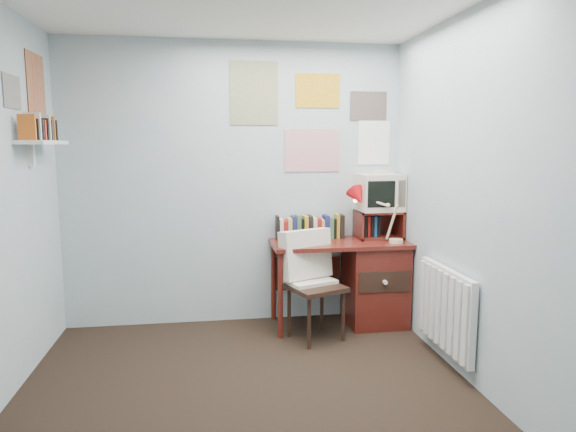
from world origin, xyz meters
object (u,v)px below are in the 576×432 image
tv_riser (378,224)px  wall_shelf (42,142)px  crt_tv (379,191)px  radiator (446,309)px  desk_chair (316,288)px  desk_lamp (397,218)px  desk (368,279)px

tv_riser → wall_shelf: 2.83m
crt_tv → radiator: (0.17, -1.06, -0.77)m
desk_chair → radiator: desk_chair is taller
desk_chair → crt_tv: crt_tv is taller
desk_chair → radiator: size_ratio=1.09×
desk_chair → wall_shelf: wall_shelf is taller
tv_riser → crt_tv: 0.31m
desk_lamp → tv_riser: (-0.08, 0.25, -0.09)m
desk_chair → crt_tv: size_ratio=2.29×
desk_lamp → crt_tv: (-0.07, 0.27, 0.21)m
tv_riser → desk: bearing=-137.0°
tv_riser → radiator: 1.15m
desk_chair → desk_lamp: size_ratio=2.02×
desk_chair → tv_riser: bearing=10.5°
desk → crt_tv: bearing=46.8°
desk → desk_chair: 0.62m
radiator → wall_shelf: bearing=169.1°
desk → wall_shelf: 2.87m
desk_lamp → radiator: 0.97m
radiator → desk: bearing=107.2°
desk → desk_lamp: 0.62m
wall_shelf → desk_chair: bearing=2.1°
crt_tv → wall_shelf: (-2.69, -0.51, 0.43)m
desk_lamp → tv_riser: bearing=113.8°
desk_chair → crt_tv: 1.10m
radiator → wall_shelf: wall_shelf is taller
crt_tv → radiator: crt_tv is taller
desk_lamp → wall_shelf: bearing=-168.2°
desk_lamp → radiator: desk_lamp is taller
desk → desk_lamp: desk_lamp is taller
desk_chair → tv_riser: tv_riser is taller
desk → radiator: size_ratio=1.50×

